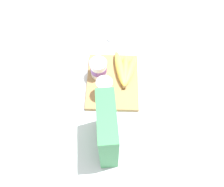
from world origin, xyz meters
The scene contains 7 objects.
ground_plane centered at (0.00, 0.00, 0.00)m, with size 2.40×2.40×0.00m, color silver.
cutting_board centered at (0.00, 0.00, 0.01)m, with size 0.28×0.22×0.02m, color #A37A4C.
cereal_box centered at (-0.28, 0.01, 0.12)m, with size 0.19×0.06×0.25m, color #38844C.
yogurt_cup_front centered at (-0.07, 0.03, 0.06)m, with size 0.07×0.07×0.09m.
yogurt_cup_back centered at (0.03, 0.06, 0.06)m, with size 0.07×0.07×0.08m.
banana_bunch centered at (0.04, -0.05, 0.04)m, with size 0.20×0.12×0.04m.
spoon centered at (0.23, 0.01, 0.01)m, with size 0.13×0.07×0.01m.
Camera 1 is at (-0.61, -0.01, 0.92)m, focal length 40.17 mm.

